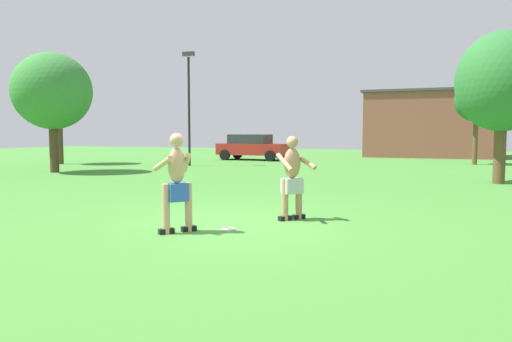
% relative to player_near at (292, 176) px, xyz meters
% --- Properties ---
extents(ground_plane, '(80.00, 80.00, 0.00)m').
position_rel_player_near_xyz_m(ground_plane, '(-0.95, -0.88, -0.86)').
color(ground_plane, '#428433').
extents(player_near, '(0.80, 0.77, 1.64)m').
position_rel_player_near_xyz_m(player_near, '(0.00, 0.00, 0.00)').
color(player_near, black).
rests_on(player_near, ground_plane).
extents(player_in_blue, '(0.74, 0.77, 1.70)m').
position_rel_player_near_xyz_m(player_in_blue, '(-1.48, -1.86, 0.03)').
color(player_in_blue, black).
rests_on(player_in_blue, ground_plane).
extents(frisbee, '(0.26, 0.26, 0.03)m').
position_rel_player_near_xyz_m(frisbee, '(-0.77, -1.36, -0.85)').
color(frisbee, white).
rests_on(frisbee, ground_plane).
extents(car_red_near_post, '(4.37, 2.17, 1.58)m').
position_rel_player_near_xyz_m(car_red_near_post, '(-8.26, 18.91, -0.04)').
color(car_red_near_post, maroon).
rests_on(car_red_near_post, ground_plane).
extents(lamp_post, '(0.60, 0.24, 5.75)m').
position_rel_player_near_xyz_m(lamp_post, '(-9.35, 12.88, 2.66)').
color(lamp_post, black).
rests_on(lamp_post, ground_plane).
extents(outbuilding_behind_lot, '(9.07, 6.60, 4.57)m').
position_rel_player_near_xyz_m(outbuilding_behind_lot, '(2.00, 27.65, 1.43)').
color(outbuilding_behind_lot, brown).
rests_on(outbuilding_behind_lot, ground_plane).
extents(tree_left_field, '(2.63, 2.63, 5.73)m').
position_rel_player_near_xyz_m(tree_left_field, '(-16.53, 11.60, 3.34)').
color(tree_left_field, '#4C3823').
rests_on(tree_left_field, ground_plane).
extents(tree_right_field, '(3.29, 3.29, 5.07)m').
position_rel_player_near_xyz_m(tree_right_field, '(-12.76, 7.19, 2.57)').
color(tree_right_field, '#4C3823').
rests_on(tree_right_field, ground_plane).
extents(tree_behind_players, '(2.23, 2.23, 4.49)m').
position_rel_player_near_xyz_m(tree_behind_players, '(4.35, 19.13, 2.49)').
color(tree_behind_players, brown).
rests_on(tree_behind_players, ground_plane).
extents(tree_near_building, '(2.96, 2.96, 5.03)m').
position_rel_player_near_xyz_m(tree_near_building, '(4.51, 8.89, 2.49)').
color(tree_near_building, brown).
rests_on(tree_near_building, ground_plane).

